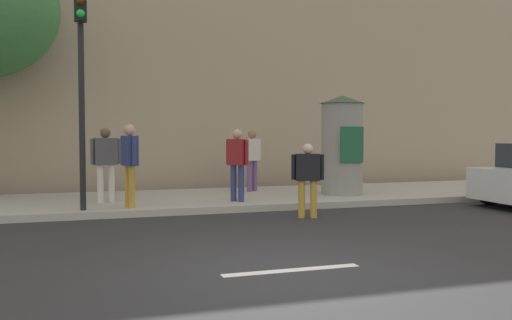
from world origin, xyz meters
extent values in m
plane|color=#2B2B2D|center=(0.00, 0.00, 0.00)|extent=(80.00, 80.00, 0.00)
cube|color=#B2ADA3|center=(0.00, 7.00, 0.07)|extent=(36.00, 4.00, 0.15)
cube|color=silver|center=(0.00, 0.00, 0.00)|extent=(1.80, 0.16, 0.01)
cube|color=tan|center=(0.00, 12.00, 4.12)|extent=(36.00, 5.00, 8.25)
cylinder|color=black|center=(-2.42, 5.35, 2.03)|extent=(0.12, 0.12, 3.76)
cube|color=black|center=(-2.42, 5.17, 4.29)|extent=(0.24, 0.24, 0.75)
sphere|color=#3C2906|center=(-2.42, 5.04, 4.28)|extent=(0.16, 0.16, 0.16)
sphere|color=green|center=(-2.42, 5.04, 4.04)|extent=(0.16, 0.16, 0.16)
cylinder|color=gray|center=(3.94, 6.41, 1.31)|extent=(1.05, 1.05, 2.33)
cone|color=#334C33|center=(3.94, 6.41, 2.58)|extent=(1.16, 1.16, 0.20)
cube|color=#1E5938|center=(3.94, 5.87, 1.43)|extent=(0.63, 0.02, 0.90)
cylinder|color=#B78C33|center=(1.78, 3.93, 0.38)|extent=(0.14, 0.14, 0.76)
cylinder|color=#B78C33|center=(2.01, 3.86, 0.38)|extent=(0.14, 0.14, 0.76)
cube|color=black|center=(1.90, 3.90, 1.03)|extent=(0.53, 0.38, 0.54)
cylinder|color=black|center=(1.63, 3.99, 1.03)|extent=(0.09, 0.09, 0.51)
cylinder|color=black|center=(2.17, 3.81, 1.03)|extent=(0.09, 0.09, 0.51)
sphere|color=beige|center=(1.90, 3.90, 1.40)|extent=(0.21, 0.21, 0.21)
cylinder|color=#724C84|center=(1.88, 7.78, 0.57)|extent=(0.14, 0.14, 0.83)
cylinder|color=#724C84|center=(2.07, 7.89, 0.57)|extent=(0.14, 0.14, 0.83)
cube|color=silver|center=(1.97, 7.83, 1.28)|extent=(0.50, 0.44, 0.59)
cylinder|color=silver|center=(1.75, 7.69, 1.28)|extent=(0.09, 0.09, 0.56)
cylinder|color=silver|center=(2.20, 7.97, 1.28)|extent=(0.09, 0.09, 0.56)
sphere|color=#8C664C|center=(1.97, 7.83, 1.68)|extent=(0.23, 0.23, 0.23)
cube|color=#4C4C51|center=(1.88, 7.99, 1.25)|extent=(0.32, 0.28, 0.36)
cylinder|color=silver|center=(-2.03, 6.49, 0.58)|extent=(0.14, 0.14, 0.85)
cylinder|color=silver|center=(-1.79, 6.53, 0.58)|extent=(0.14, 0.14, 0.85)
cube|color=#4C4C51|center=(-1.91, 6.51, 1.30)|extent=(0.53, 0.32, 0.60)
cylinder|color=#4C4C51|center=(-2.20, 6.46, 1.30)|extent=(0.09, 0.09, 0.57)
cylinder|color=#4C4C51|center=(-1.62, 6.56, 1.30)|extent=(0.09, 0.09, 0.57)
sphere|color=brown|center=(-1.91, 6.51, 1.72)|extent=(0.23, 0.23, 0.23)
cube|color=black|center=(-1.94, 6.69, 1.27)|extent=(0.30, 0.21, 0.36)
cylinder|color=navy|center=(0.89, 5.84, 0.57)|extent=(0.14, 0.14, 0.84)
cylinder|color=navy|center=(1.03, 5.69, 0.57)|extent=(0.14, 0.14, 0.84)
cube|color=maroon|center=(0.96, 5.76, 1.28)|extent=(0.45, 0.46, 0.59)
cylinder|color=maroon|center=(0.79, 5.94, 1.28)|extent=(0.09, 0.09, 0.56)
cylinder|color=maroon|center=(1.13, 5.59, 1.28)|extent=(0.09, 0.09, 0.56)
sphere|color=tan|center=(0.96, 5.76, 1.69)|extent=(0.23, 0.23, 0.23)
cylinder|color=#B78C33|center=(-1.45, 5.37, 0.59)|extent=(0.14, 0.14, 0.88)
cylinder|color=#B78C33|center=(-1.50, 5.56, 0.59)|extent=(0.14, 0.14, 0.88)
cube|color=navy|center=(-1.47, 5.47, 1.35)|extent=(0.34, 0.46, 0.63)
cylinder|color=navy|center=(-1.41, 5.23, 1.35)|extent=(0.09, 0.09, 0.60)
cylinder|color=navy|center=(-1.54, 5.71, 1.35)|extent=(0.09, 0.09, 0.60)
sphere|color=tan|center=(-1.47, 5.47, 1.78)|extent=(0.24, 0.24, 0.24)
cylinder|color=black|center=(6.94, 4.50, 0.32)|extent=(0.65, 0.24, 0.64)
camera|label=1|loc=(-2.52, -6.28, 1.69)|focal=38.53mm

